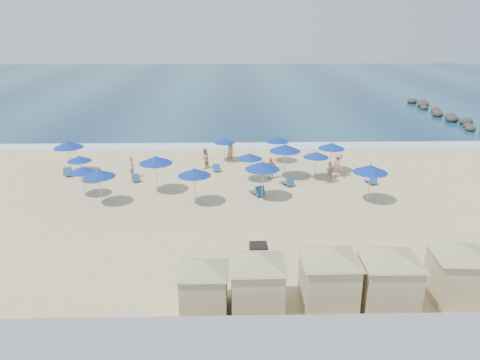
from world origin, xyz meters
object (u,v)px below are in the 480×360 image
umbrella_8 (262,165)px  beachgoer_0 (132,167)px  umbrella_1 (83,170)px  umbrella_3 (156,160)px  umbrella_2 (79,159)px  beachgoer_2 (271,168)px  umbrella_11 (370,169)px  cabana_4 (459,265)px  cabana_1 (257,274)px  cabana_3 (390,270)px  umbrella_0 (68,145)px  umbrella_4 (224,140)px  umbrella_6 (194,172)px  trash_bin (259,253)px  umbrella_13 (99,173)px  umbrella_7 (285,148)px  umbrella_9 (277,139)px  umbrella_12 (316,155)px  beachgoer_4 (230,149)px  umbrella_10 (332,146)px  beachgoer_5 (330,172)px  umbrella_5 (250,156)px  cabana_2 (329,269)px  cabana_0 (204,279)px  beachgoer_1 (205,158)px  beachgoer_3 (338,165)px

umbrella_8 → beachgoer_0: 10.55m
umbrella_1 → umbrella_3: 4.83m
umbrella_2 → umbrella_8: umbrella_8 is taller
umbrella_2 → beachgoer_2: umbrella_2 is taller
umbrella_11 → cabana_4: bearing=-86.9°
cabana_1 → umbrella_11: bearing=55.8°
cabana_3 → umbrella_2: (-17.29, 15.91, 0.08)m
umbrella_0 → umbrella_4: bearing=13.5°
umbrella_6 → umbrella_11: size_ratio=0.95×
trash_bin → umbrella_13: (-9.64, 7.63, 1.64)m
umbrella_4 → umbrella_11: (9.38, -9.30, 0.49)m
cabana_1 → umbrella_7: size_ratio=1.69×
umbrella_6 → umbrella_9: (6.13, 9.01, -0.19)m
umbrella_7 → umbrella_13: bearing=-158.5°
umbrella_4 → umbrella_7: umbrella_7 is taller
umbrella_12 → beachgoer_4: umbrella_12 is taller
trash_bin → umbrella_8: size_ratio=0.32×
umbrella_10 → beachgoer_5: 2.89m
umbrella_5 → cabana_2: bearing=-80.7°
umbrella_12 → cabana_3: bearing=-89.5°
umbrella_9 → cabana_0: bearing=-103.6°
umbrella_1 → umbrella_9: size_ratio=0.94×
cabana_1 → umbrella_8: size_ratio=1.71×
umbrella_2 → umbrella_6: 9.68m
umbrella_5 → umbrella_8: size_ratio=0.81×
beachgoer_1 → umbrella_1: bearing=-27.5°
beachgoer_2 → umbrella_0: bearing=174.6°
umbrella_0 → umbrella_1: 5.45m
cabana_1 → beachgoer_2: size_ratio=2.84×
cabana_4 → beachgoer_2: 17.17m
umbrella_1 → umbrella_3: bearing=6.7°
umbrella_6 → beachgoer_0: 7.45m
cabana_4 → beachgoer_4: bearing=114.3°
trash_bin → beachgoer_2: (1.63, 12.39, 0.37)m
beachgoer_3 → umbrella_3: bearing=88.6°
trash_bin → beachgoer_2: 12.50m
cabana_1 → umbrella_13: 14.94m
umbrella_1 → beachgoer_0: (2.48, 3.64, -1.02)m
cabana_2 → umbrella_7: bearing=89.9°
cabana_1 → beachgoer_3: cabana_1 is taller
umbrella_2 → umbrella_12: size_ratio=0.93×
umbrella_9 → umbrella_12: 5.01m
cabana_4 → beachgoer_0: bearing=136.0°
cabana_2 → umbrella_3: bearing=123.6°
umbrella_4 → umbrella_7: size_ratio=0.76×
umbrella_9 → umbrella_3: bearing=-142.7°
umbrella_6 → umbrella_8: (4.35, 0.78, 0.16)m
cabana_2 → beachgoer_1: bearing=107.7°
trash_bin → umbrella_11: (7.57, 7.58, 1.83)m
umbrella_13 → beachgoer_1: 9.71m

